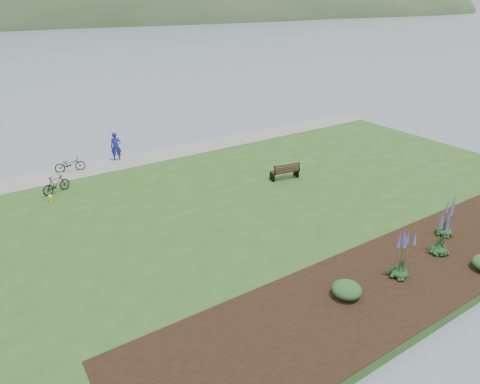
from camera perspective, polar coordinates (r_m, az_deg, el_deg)
name	(u,v)px	position (r m, az deg, el deg)	size (l,w,h in m)	color
ground	(220,199)	(22.20, -2.64, -0.93)	(600.00, 600.00, 0.00)	slate
lawn	(242,210)	(20.59, 0.22, -2.43)	(34.00, 20.00, 0.40)	#28521D
shoreline_path	(164,154)	(27.77, -10.05, 4.97)	(34.00, 2.20, 0.03)	gray
garden_bed	(423,263)	(17.68, 23.19, -8.74)	(24.00, 4.40, 0.04)	black
far_hillside	(33,25)	(189.92, -25.85, 19.40)	(580.00, 80.00, 38.00)	#33502D
park_bench	(285,171)	(23.55, 6.07, 2.82)	(1.64, 0.89, 0.96)	#312013
person	(116,144)	(27.07, -16.25, 6.11)	(0.75, 0.51, 2.06)	navy
bicycle_a	(70,164)	(26.35, -21.75, 3.45)	(1.67, 0.58, 0.87)	black
bicycle_b	(56,184)	(23.68, -23.33, 0.94)	(1.52, 0.44, 0.92)	black
pannier	(51,198)	(22.98, -23.94, -0.76)	(0.17, 0.26, 0.28)	#C1C717
echium_0	(442,236)	(18.20, 25.32, -5.28)	(0.62, 0.62, 1.92)	#143917
echium_1	(447,220)	(19.68, 25.88, -3.40)	(0.62, 0.62, 1.87)	#143917
echium_4	(403,253)	(16.09, 20.94, -7.61)	(0.62, 0.62, 2.25)	#143917
shrub_0	(347,290)	(14.98, 14.04, -12.51)	(1.00, 1.00, 0.50)	#1E4C21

